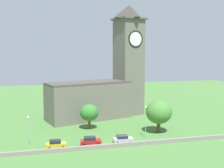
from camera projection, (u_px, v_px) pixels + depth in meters
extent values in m
plane|color=#477538|center=(108.00, 125.00, 77.68)|extent=(200.00, 200.00, 0.00)
cube|color=#666056|center=(89.00, 101.00, 84.68)|extent=(26.26, 15.94, 10.47)
cube|color=#47433C|center=(89.00, 83.00, 84.04)|extent=(26.04, 15.21, 0.70)
cube|color=#666056|center=(129.00, 68.00, 90.62)|extent=(9.14, 9.14, 29.84)
cube|color=#4F4B43|center=(129.00, 19.00, 88.87)|extent=(10.60, 10.60, 0.50)
pyramid|color=#38352F|center=(129.00, 12.00, 88.60)|extent=(9.60, 9.60, 4.06)
cylinder|color=white|center=(136.00, 39.00, 86.36)|extent=(4.58, 1.42, 4.73)
torus|color=black|center=(136.00, 39.00, 86.36)|extent=(5.07, 1.83, 5.15)
cylinder|color=white|center=(138.00, 39.00, 91.46)|extent=(1.42, 4.58, 4.73)
torus|color=black|center=(138.00, 39.00, 91.46)|extent=(1.83, 5.07, 5.15)
cube|color=gray|center=(127.00, 144.00, 60.47)|extent=(52.10, 0.70, 0.86)
cube|color=gold|center=(56.00, 145.00, 59.19)|extent=(4.12, 1.73, 0.81)
cube|color=#1E232B|center=(55.00, 142.00, 59.06)|extent=(2.31, 1.52, 0.64)
cylinder|color=black|center=(63.00, 145.00, 60.40)|extent=(0.65, 0.31, 0.65)
cylinder|color=black|center=(63.00, 148.00, 58.75)|extent=(0.65, 0.31, 0.65)
cylinder|color=black|center=(49.00, 146.00, 59.73)|extent=(0.65, 0.31, 0.65)
cylinder|color=black|center=(49.00, 149.00, 58.08)|extent=(0.65, 0.31, 0.65)
cube|color=red|center=(91.00, 142.00, 61.30)|extent=(4.58, 2.25, 0.83)
cube|color=#1E232B|center=(90.00, 138.00, 61.18)|extent=(2.62, 1.84, 0.66)
cylinder|color=black|center=(97.00, 142.00, 62.47)|extent=(0.70, 0.39, 0.67)
cylinder|color=black|center=(98.00, 145.00, 60.67)|extent=(0.70, 0.39, 0.67)
cylinder|color=black|center=(84.00, 142.00, 62.02)|extent=(0.70, 0.39, 0.67)
cylinder|color=black|center=(84.00, 145.00, 60.23)|extent=(0.70, 0.39, 0.67)
cube|color=silver|center=(123.00, 140.00, 62.55)|extent=(4.35, 2.11, 0.82)
cube|color=#1E232B|center=(122.00, 137.00, 62.43)|extent=(2.47, 1.79, 0.65)
cylinder|color=black|center=(128.00, 140.00, 63.82)|extent=(0.67, 0.37, 0.65)
cylinder|color=black|center=(130.00, 143.00, 61.96)|extent=(0.67, 0.37, 0.65)
cylinder|color=black|center=(116.00, 141.00, 63.24)|extent=(0.67, 0.37, 0.65)
cylinder|color=black|center=(118.00, 143.00, 61.39)|extent=(0.67, 0.37, 0.65)
cylinder|color=#9EA0A5|center=(29.00, 133.00, 59.59)|extent=(0.14, 0.14, 6.25)
sphere|color=#F4EFCC|center=(28.00, 117.00, 59.21)|extent=(0.44, 0.44, 0.44)
cylinder|color=#9EA0A5|center=(145.00, 123.00, 66.42)|extent=(0.14, 0.14, 7.02)
sphere|color=#F4EFCC|center=(146.00, 107.00, 65.99)|extent=(0.44, 0.44, 0.44)
cylinder|color=brown|center=(89.00, 124.00, 74.07)|extent=(0.68, 0.68, 2.51)
ellipsoid|color=#33702D|center=(89.00, 112.00, 73.71)|extent=(4.87, 4.87, 4.38)
cylinder|color=brown|center=(159.00, 127.00, 70.74)|extent=(0.90, 0.90, 2.75)
ellipsoid|color=#427A33|center=(159.00, 112.00, 70.30)|extent=(6.46, 6.46, 5.81)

